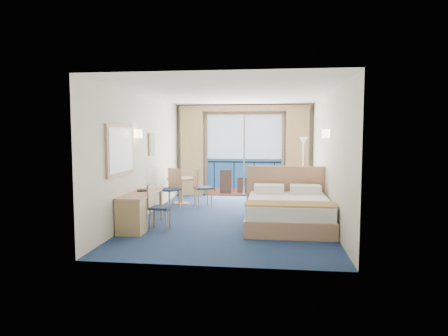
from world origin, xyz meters
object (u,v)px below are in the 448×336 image
Objects in this scene: desk_chair at (156,204)px; table_chair_b at (172,186)px; armchair at (296,194)px; table_chair_a at (200,185)px; desk at (133,212)px; floor_lamp at (303,153)px; bed at (288,210)px; nightstand at (313,202)px; round_table at (181,184)px.

table_chair_b is at bearing 7.83° from desk_chair.
armchair is 0.76× the size of desk_chair.
desk is at bearing 138.48° from table_chair_a.
floor_lamp is at bearing -96.78° from table_chair_a.
table_chair_b is at bearing 87.60° from desk.
table_chair_a is (-2.15, 1.95, 0.23)m from bed.
table_chair_b reaches higher than nightstand.
desk_chair reaches higher than armchair.
bed is at bearing -116.18° from nightstand.
desk_chair is 2.81m from round_table.
desk_chair is at bearing -131.07° from floor_lamp.
desk is 1.65× the size of desk_chair.
desk is (-3.40, -3.79, -0.95)m from floor_lamp.
desk is 1.51× the size of table_chair_a.
floor_lamp is 1.20× the size of desk.
table_chair_b reaches higher than desk.
desk is (-3.51, -2.12, 0.11)m from nightstand.
bed is 2.15× the size of table_chair_b.
bed is at bearing -75.73° from desk_chair.
floor_lamp is at bearing 93.75° from nightstand.
armchair is at bearing 44.37° from desk.
bed reaches higher than desk.
armchair reaches higher than nightstand.
armchair is 0.68× the size of table_chair_b.
desk_chair is at bearing 144.50° from table_chair_a.
table_chair_a is (0.75, 2.83, 0.17)m from desk.
desk_chair is (-3.05, -3.50, -0.83)m from floor_lamp.
nightstand is 3.45m from round_table.
table_chair_b reaches higher than desk_chair.
nightstand is 0.71× the size of round_table.
round_table is (-2.69, 2.21, 0.21)m from bed.
armchair is at bearing -109.73° from table_chair_a.
round_table reaches higher than desk.
table_chair_a is at bearing -25.85° from round_table.
table_chair_b is at bearing 92.35° from table_chair_a.
floor_lamp is (0.21, 0.66, 1.02)m from armchair.
nightstand is at bearing -130.98° from table_chair_a.
round_table is at bearing 4.31° from desk_chair.
bed is 1.39m from nightstand.
armchair is 4.02m from desk_chair.
armchair is 1.24m from floor_lamp.
bed is 3.49m from round_table.
floor_lamp is at bearing -39.82° from desk_chair.
desk_chair is (-3.16, -1.83, 0.23)m from nightstand.
nightstand is at bearing 63.82° from bed.
bed reaches higher than round_table.
bed is 3.12m from floor_lamp.
nightstand is at bearing 31.14° from desk.
bed is at bearing -99.81° from floor_lamp.
armchair is 3.00m from round_table.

